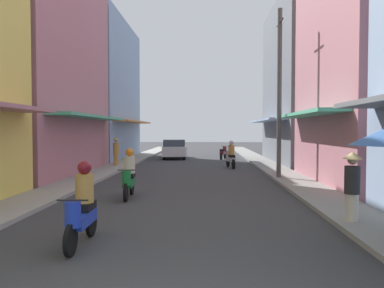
{
  "coord_description": "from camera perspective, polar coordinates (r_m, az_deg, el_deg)",
  "views": [
    {
      "loc": [
        0.8,
        -3.03,
        2.17
      ],
      "look_at": [
        0.14,
        13.85,
        1.55
      ],
      "focal_mm": 35.59,
      "sensor_mm": 36.0,
      "label": 1
    }
  ],
  "objects": [
    {
      "name": "utility_pole",
      "position": [
        16.95,
        12.96,
        7.45
      ],
      "size": [
        0.2,
        1.2,
        7.38
      ],
      "color": "#4C4C4F",
      "rests_on": "ground"
    },
    {
      "name": "sidewalk_right",
      "position": [
        21.23,
        12.15,
        -3.65
      ],
      "size": [
        1.55,
        51.56,
        0.12
      ],
      "primitive_type": "cube",
      "color": "gray",
      "rests_on": "ground"
    },
    {
      "name": "sidewalk_left",
      "position": [
        21.57,
        -11.87,
        -3.56
      ],
      "size": [
        1.55,
        51.56,
        0.12
      ],
      "primitive_type": "cube",
      "color": "#9E9991",
      "rests_on": "ground"
    },
    {
      "name": "pedestrian_far",
      "position": [
        9.3,
        22.88,
        -5.61
      ],
      "size": [
        0.44,
        0.44,
        1.68
      ],
      "color": "beige",
      "rests_on": "ground"
    },
    {
      "name": "building_right_far",
      "position": [
        26.58,
        18.65,
        8.67
      ],
      "size": [
        7.05,
        10.24,
        10.53
      ],
      "color": "slate",
      "rests_on": "ground"
    },
    {
      "name": "building_left_mid",
      "position": [
        20.59,
        -24.31,
        11.79
      ],
      "size": [
        7.05,
        9.79,
        11.41
      ],
      "color": "#B7727F",
      "rests_on": "ground"
    },
    {
      "name": "motorbike_blue",
      "position": [
        7.54,
        -16.15,
        -9.2
      ],
      "size": [
        0.55,
        1.81,
        1.58
      ],
      "color": "black",
      "rests_on": "ground"
    },
    {
      "name": "motorbike_maroon",
      "position": [
        28.37,
        4.7,
        -1.27
      ],
      "size": [
        0.68,
        1.77,
        0.96
      ],
      "color": "black",
      "rests_on": "ground"
    },
    {
      "name": "ground_plane",
      "position": [
        20.94,
        0.04,
        -3.85
      ],
      "size": [
        95.83,
        95.83,
        0.0
      ],
      "primitive_type": "plane",
      "color": "#38383A"
    },
    {
      "name": "motorbike_silver",
      "position": [
        21.76,
        5.82,
        -1.77
      ],
      "size": [
        0.61,
        1.79,
        1.58
      ],
      "color": "black",
      "rests_on": "ground"
    },
    {
      "name": "motorbike_green",
      "position": [
        12.34,
        -9.42,
        -4.75
      ],
      "size": [
        0.55,
        1.81,
        1.58
      ],
      "color": "black",
      "rests_on": "ground"
    },
    {
      "name": "building_left_far",
      "position": [
        30.23,
        -15.27,
        7.67
      ],
      "size": [
        7.05,
        10.63,
        10.29
      ],
      "color": "#8CA5CC",
      "rests_on": "ground"
    },
    {
      "name": "pedestrian_foreground",
      "position": [
        22.61,
        -11.33,
        -0.93
      ],
      "size": [
        0.44,
        0.44,
        1.76
      ],
      "color": "#BF8C3F",
      "rests_on": "ground"
    },
    {
      "name": "parked_car",
      "position": [
        29.07,
        -2.72,
        -0.72
      ],
      "size": [
        2.13,
        4.24,
        1.45
      ],
      "color": "silver",
      "rests_on": "ground"
    }
  ]
}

